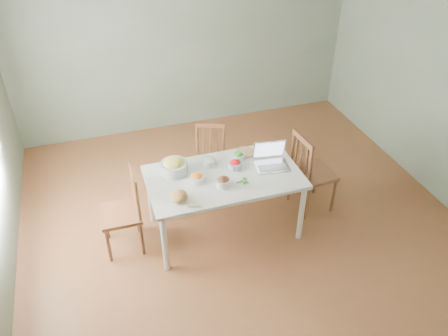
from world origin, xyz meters
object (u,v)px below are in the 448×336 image
object	(u,v)px
dining_table	(224,203)
laptop	(273,157)
chair_far	(210,161)
chair_right	(314,171)
chair_left	(120,212)
bread_boule	(179,196)
bowl_squash	(174,166)

from	to	relation	value
dining_table	laptop	bearing A→B (deg)	-1.02
chair_far	dining_table	bearing A→B (deg)	-73.99
chair_far	laptop	bearing A→B (deg)	-37.42
dining_table	chair_right	bearing A→B (deg)	4.01
chair_left	bread_boule	distance (m)	0.75
chair_right	chair_far	bearing A→B (deg)	52.79
chair_far	laptop	xyz separation A→B (m)	(0.48, -0.78, 0.45)
dining_table	bread_boule	world-z (taller)	bread_boule
chair_right	bread_boule	bearing A→B (deg)	97.07
chair_far	chair_left	xyz separation A→B (m)	(-1.19, -0.69, 0.05)
chair_far	bread_boule	xyz separation A→B (m)	(-0.61, -1.03, 0.38)
dining_table	chair_far	distance (m)	0.77
bread_boule	bowl_squash	bearing A→B (deg)	82.93
chair_right	dining_table	bearing A→B (deg)	89.57
chair_far	bread_boule	bearing A→B (deg)	-99.84
dining_table	chair_right	size ratio (longest dim) A/B	1.59
chair_far	bowl_squash	bearing A→B (deg)	-114.43
chair_far	bowl_squash	size ratio (longest dim) A/B	3.04
laptop	chair_left	bearing A→B (deg)	-174.70
bread_boule	chair_far	bearing A→B (deg)	59.42
chair_right	chair_left	bearing A→B (deg)	85.51
laptop	chair_far	bearing A→B (deg)	130.25
chair_right	bowl_squash	world-z (taller)	chair_right
chair_right	laptop	world-z (taller)	chair_right
dining_table	bread_boule	xyz separation A→B (m)	(-0.55, -0.26, 0.44)
chair_far	laptop	distance (m)	1.02
chair_far	chair_right	xyz separation A→B (m)	(1.07, -0.69, 0.08)
bowl_squash	laptop	bearing A→B (deg)	-12.67
chair_left	dining_table	bearing A→B (deg)	87.04
chair_left	bread_boule	xyz separation A→B (m)	(0.58, -0.34, 0.33)
dining_table	bread_boule	size ratio (longest dim) A/B	9.53
chair_right	bowl_squash	size ratio (longest dim) A/B	3.57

